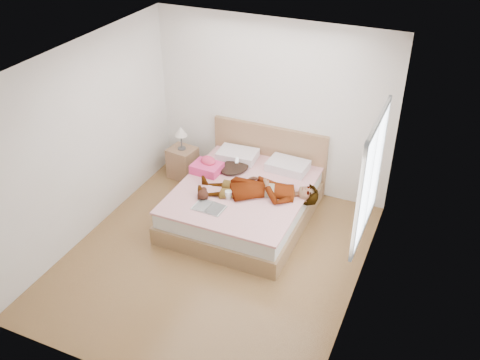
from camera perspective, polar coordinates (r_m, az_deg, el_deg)
The scene contains 11 objects.
ground at distance 6.98m, azimuth -2.84°, elevation -8.28°, with size 4.00×4.00×0.00m, color #55381A.
woman at distance 7.21m, azimuth 2.02°, elevation -0.68°, with size 0.61×1.64×0.23m, color white.
hair at distance 7.79m, azimuth -0.64°, elevation 1.40°, with size 0.40×0.49×0.07m, color black.
phone at distance 7.65m, azimuth -0.32°, elevation 2.12°, with size 0.05×0.10×0.01m, color silver.
room_shell at distance 5.90m, azimuth 13.75°, elevation 0.31°, with size 4.00×4.00×4.00m.
bed at distance 7.56m, azimuth 0.56°, elevation -2.04°, with size 1.80×2.08×1.00m.
towel at distance 7.72m, azimuth -3.52°, elevation 1.47°, with size 0.43×0.37×0.22m.
magazine at distance 6.98m, azimuth -3.35°, elevation -2.94°, with size 0.42×0.29×0.02m.
coffee_mug at distance 7.14m, azimuth -1.22°, elevation -1.56°, with size 0.14×0.12×0.11m.
plush_toy at distance 7.15m, azimuth -3.97°, elevation -1.48°, with size 0.20×0.25×0.13m.
nightstand at distance 8.52m, azimuth -6.14°, elevation 2.10°, with size 0.45×0.41×0.87m.
Camera 1 is at (2.45, -4.73, 4.51)m, focal length 40.00 mm.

